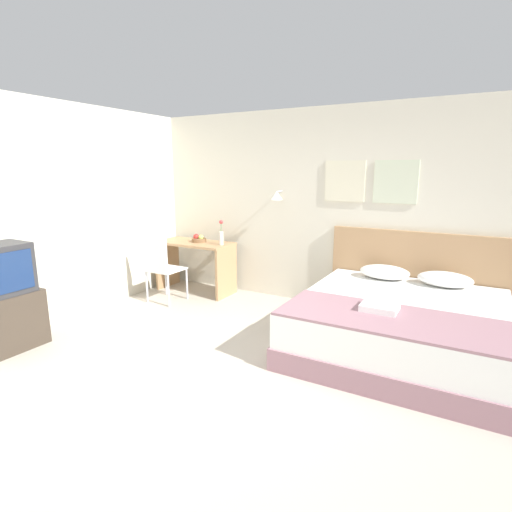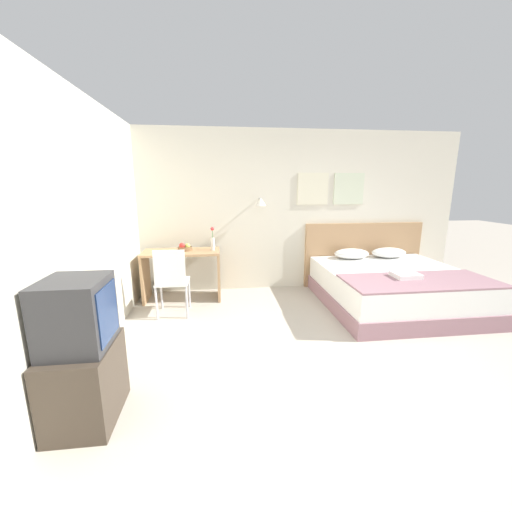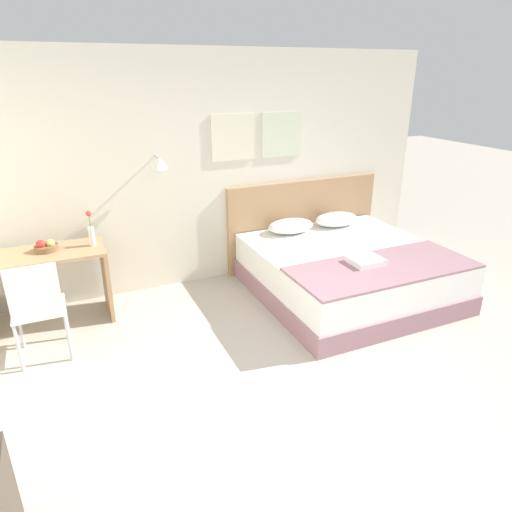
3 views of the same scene
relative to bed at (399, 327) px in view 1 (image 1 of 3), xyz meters
name	(u,v)px [view 1 (image 1 of 3)]	position (x,y,z in m)	size (l,w,h in m)	color
ground_plane	(200,393)	(-1.31, -1.63, -0.27)	(24.00, 24.00, 0.00)	#B2A899
wall_back	(320,208)	(-1.31, 1.10, 1.06)	(5.84, 0.31, 2.65)	beige
bed	(399,327)	(0.00, 0.00, 0.00)	(2.00, 2.02, 0.55)	gray
headboard	(416,277)	(0.00, 1.04, 0.28)	(2.12, 0.06, 1.12)	#A87F56
pillow_left	(384,272)	(-0.33, 0.78, 0.36)	(0.59, 0.37, 0.17)	white
pillow_right	(445,279)	(0.33, 0.78, 0.36)	(0.59, 0.37, 0.17)	white
throw_blanket	(390,318)	(0.00, -0.59, 0.29)	(1.94, 0.81, 0.02)	gray
folded_towel_near_foot	(380,307)	(-0.12, -0.45, 0.33)	(0.32, 0.28, 0.06)	white
desk	(195,257)	(-3.12, 0.68, 0.26)	(1.17, 0.56, 0.77)	#A87F56
desk_chair	(161,264)	(-3.20, 0.00, 0.28)	(0.44, 0.44, 0.95)	white
fruit_bowl	(199,239)	(-3.07, 0.72, 0.54)	(0.22, 0.22, 0.12)	brown
flower_vase	(221,235)	(-2.64, 0.69, 0.64)	(0.06, 0.06, 0.36)	silver
tv_stand	(9,321)	(-3.59, -1.89, 0.03)	(0.44, 0.61, 0.60)	#3D3328
television	(2,269)	(-3.58, -1.89, 0.59)	(0.43, 0.47, 0.52)	#2D2D30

